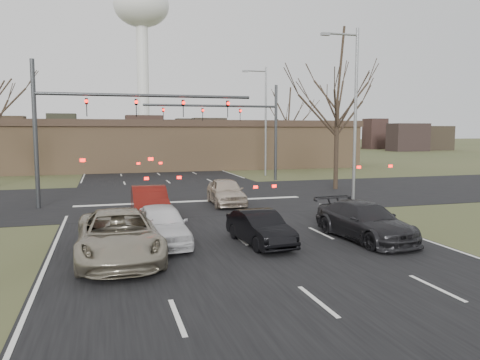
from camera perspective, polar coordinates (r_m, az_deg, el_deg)
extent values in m
plane|color=#3C4525|center=(15.67, 3.01, -9.66)|extent=(360.00, 360.00, 0.00)
cube|color=black|center=(74.52, -12.38, 2.71)|extent=(14.00, 300.00, 0.02)
cube|color=black|center=(29.96, -6.49, -2.06)|extent=(200.00, 14.00, 0.02)
cube|color=#8D6D4C|center=(52.73, -8.63, 3.92)|extent=(42.00, 10.00, 4.60)
cube|color=#38281E|center=(52.70, -8.67, 6.80)|extent=(42.40, 10.40, 0.70)
cylinder|color=silver|center=(135.28, -11.73, 11.40)|extent=(3.20, 3.20, 34.00)
ellipsoid|color=silver|center=(138.84, -11.93, 20.06)|extent=(15.00, 15.00, 11.25)
cylinder|color=#383A3D|center=(27.46, -23.68, 5.07)|extent=(0.24, 0.24, 8.00)
cylinder|color=#383A3D|center=(27.41, -11.16, 10.07)|extent=(12.00, 0.18, 0.18)
imported|color=black|center=(27.27, -18.19, 8.43)|extent=(0.16, 0.20, 1.00)
imported|color=black|center=(27.32, -12.53, 8.58)|extent=(0.16, 0.20, 1.00)
imported|color=black|center=(27.63, -6.95, 8.65)|extent=(0.16, 0.20, 1.00)
imported|color=black|center=(28.18, -1.53, 8.64)|extent=(0.16, 0.20, 1.00)
cylinder|color=#383A3D|center=(39.77, 4.38, 5.73)|extent=(0.24, 0.24, 8.00)
cylinder|color=#383A3D|center=(38.24, -3.43, 9.02)|extent=(11.00, 0.18, 0.18)
imported|color=black|center=(38.80, 0.01, 7.95)|extent=(0.16, 0.20, 1.00)
imported|color=black|center=(38.04, -4.59, 7.97)|extent=(0.16, 0.20, 1.00)
imported|color=black|center=(37.53, -9.34, 7.94)|extent=(0.16, 0.20, 1.00)
cylinder|color=gray|center=(27.99, 13.88, 7.46)|extent=(0.18, 0.18, 10.00)
cylinder|color=gray|center=(28.01, 12.28, 16.98)|extent=(2.00, 0.12, 0.12)
cube|color=gray|center=(27.55, 10.36, 17.10)|extent=(0.50, 0.25, 0.15)
cylinder|color=gray|center=(43.71, 3.15, 7.08)|extent=(0.18, 0.18, 10.00)
cylinder|color=gray|center=(43.71, 1.92, 13.14)|extent=(2.00, 0.12, 0.12)
cube|color=gray|center=(43.41, 0.63, 13.12)|extent=(0.50, 0.25, 0.15)
cylinder|color=black|center=(34.22, 11.67, 4.16)|extent=(0.32, 0.32, 6.33)
cylinder|color=black|center=(53.17, 5.88, 4.17)|extent=(0.32, 0.32, 4.95)
imported|color=gray|center=(15.99, -14.56, -6.57)|extent=(2.73, 5.79, 1.60)
imported|color=silver|center=(17.73, -9.51, -5.38)|extent=(1.87, 4.43, 1.50)
imported|color=black|center=(17.50, 2.47, -5.84)|extent=(1.71, 3.95, 1.27)
imported|color=black|center=(18.86, 14.99, -4.89)|extent=(2.46, 5.15, 1.45)
imported|color=#57110C|center=(23.12, -10.98, -2.68)|extent=(1.70, 4.68, 1.53)
imported|color=#C1B19C|center=(26.69, -1.72, -1.42)|extent=(2.06, 4.55, 1.52)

